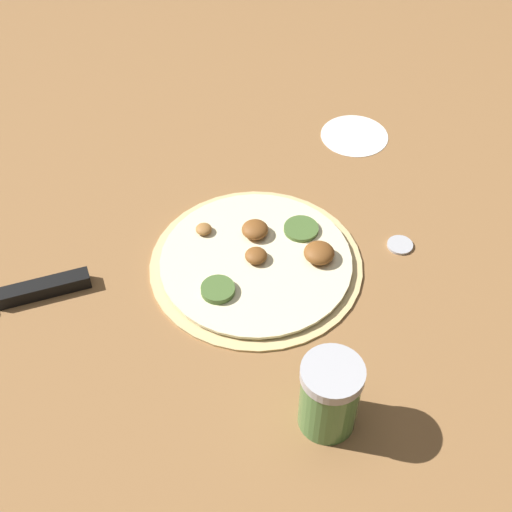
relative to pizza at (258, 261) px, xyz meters
The scene contains 6 objects.
ground_plane 0.01m from the pizza, 150.07° to the right, with size 3.00×3.00×0.00m, color olive.
pizza is the anchor object (origin of this frame).
knife 0.30m from the pizza, behind, with size 0.27×0.11×0.02m.
spice_jar 0.23m from the pizza, 73.59° to the right, with size 0.06×0.06×0.09m.
loose_cap 0.18m from the pizza, ahead, with size 0.03×0.03×0.01m.
flour_patch 0.29m from the pizza, 59.01° to the left, with size 0.10×0.10×0.00m.
Camera 1 is at (-0.02, -0.58, 0.65)m, focal length 50.00 mm.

